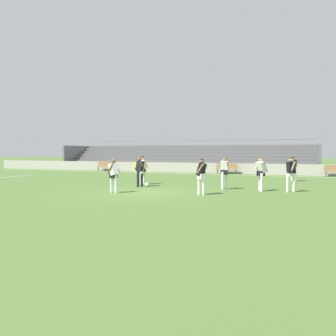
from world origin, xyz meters
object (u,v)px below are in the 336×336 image
at_px(trash_bin, 137,167).
at_px(player_white_on_ball, 261,171).
at_px(bleacher_stand, 181,157).
at_px(bench_far_left, 227,168).
at_px(player_white_wide_left, 225,170).
at_px(player_white_challenging, 143,167).
at_px(player_dark_wide_right, 294,167).
at_px(soccer_ball, 147,185).
at_px(player_dark_trailing_run, 201,173).
at_px(player_dark_dropping_back, 140,169).
at_px(bench_near_wall_gap, 105,166).
at_px(player_dark_overlapping, 291,171).
at_px(player_white_pressing_high, 114,173).

relative_size(trash_bin, player_white_on_ball, 0.55).
relative_size(bleacher_stand, trash_bin, 27.54).
bearing_deg(bench_far_left, player_white_wide_left, -81.29).
distance_m(player_white_challenging, player_dark_wide_right, 9.93).
height_order(bench_far_left, soccer_ball, bench_far_left).
bearing_deg(bleacher_stand, trash_bin, -131.84).
xyz_separation_m(player_dark_trailing_run, player_white_wide_left, (0.64, 2.40, 0.03)).
relative_size(player_dark_wide_right, player_white_on_ball, 0.97).
bearing_deg(player_dark_wide_right, trash_bin, 159.71).
bearing_deg(player_dark_dropping_back, bench_near_wall_gap, 128.68).
xyz_separation_m(bench_near_wall_gap, player_dark_dropping_back, (9.03, -11.28, 0.43)).
bearing_deg(player_dark_dropping_back, bench_far_left, 75.20).
distance_m(bleacher_stand, player_white_wide_left, 16.17).
relative_size(bleacher_stand, player_dark_overlapping, 15.11).
distance_m(trash_bin, soccer_ball, 12.74).
xyz_separation_m(bench_near_wall_gap, bench_far_left, (12.01, 0.00, 0.00)).
bearing_deg(bench_near_wall_gap, player_dark_trailing_run, -45.59).
height_order(bleacher_stand, bench_far_left, bleacher_stand).
relative_size(trash_bin, player_dark_overlapping, 0.55).
height_order(bleacher_stand, player_white_wide_left, bleacher_stand).
relative_size(player_dark_trailing_run, soccer_ball, 7.52).
relative_size(player_white_challenging, player_dark_overlapping, 0.99).
distance_m(player_dark_trailing_run, player_white_pressing_high, 4.15).
distance_m(player_white_on_ball, player_white_wide_left, 1.82).
bearing_deg(bench_far_left, player_dark_overlapping, -65.95).
bearing_deg(bench_far_left, player_dark_trailing_run, -85.56).
relative_size(player_white_challenging, player_white_on_ball, 1.00).
relative_size(bleacher_stand, player_white_challenging, 15.21).
relative_size(bench_near_wall_gap, bench_far_left, 1.00).
distance_m(player_dark_trailing_run, player_white_on_ball, 3.35).
height_order(player_dark_trailing_run, player_dark_overlapping, player_dark_overlapping).
height_order(bench_near_wall_gap, player_dark_trailing_run, player_dark_trailing_run).
bearing_deg(player_white_challenging, player_dark_trailing_run, -36.09).
height_order(trash_bin, player_white_on_ball, player_white_on_ball).
bearing_deg(player_dark_dropping_back, player_white_challenging, 107.09).
xyz_separation_m(player_dark_wide_right, player_white_on_ball, (-1.71, -6.00, 0.04)).
bearing_deg(player_dark_trailing_run, player_white_wide_left, 75.09).
xyz_separation_m(bench_near_wall_gap, player_dark_overlapping, (16.89, -10.94, 0.47)).
height_order(player_white_on_ball, player_white_pressing_high, player_white_on_ball).
relative_size(player_dark_trailing_run, player_dark_wide_right, 1.02).
bearing_deg(player_white_pressing_high, bench_far_left, 77.84).
bearing_deg(player_dark_trailing_run, bench_near_wall_gap, 134.41).
relative_size(bench_near_wall_gap, player_white_wide_left, 1.06).
distance_m(bleacher_stand, bench_near_wall_gap, 7.70).
bearing_deg(soccer_ball, bench_near_wall_gap, 130.01).
height_order(player_dark_dropping_back, player_dark_overlapping, player_dark_overlapping).
relative_size(player_dark_overlapping, soccer_ball, 7.70).
height_order(trash_bin, player_white_pressing_high, player_white_pressing_high).
bearing_deg(player_white_pressing_high, trash_bin, 111.31).
xyz_separation_m(player_white_challenging, player_white_on_ball, (6.82, -0.91, -0.00)).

